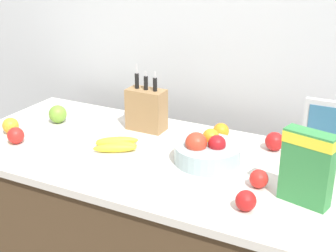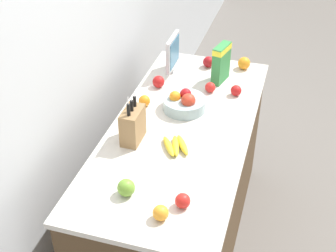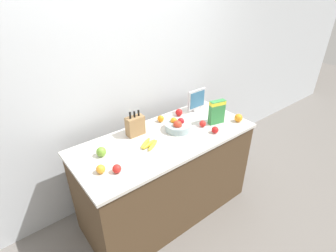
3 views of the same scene
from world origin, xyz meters
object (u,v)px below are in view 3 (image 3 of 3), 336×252
small_monitor (197,100)px  orange_by_cereal (161,119)px  apple_by_knife_block (203,124)px  apple_near_bananas (218,111)px  knife_block (135,126)px  apple_front (101,152)px  orange_back_center (238,118)px  apple_leftmost (179,112)px  banana_bunch (149,144)px  cereal_box (217,111)px  fruit_bowl (178,126)px  apple_middle (117,169)px  orange_front_left (101,169)px  apple_rear (215,130)px

small_monitor → orange_by_cereal: size_ratio=3.59×
apple_by_knife_block → apple_near_bananas: size_ratio=0.87×
knife_block → orange_by_cereal: 0.34m
apple_front → orange_back_center: 1.40m
apple_leftmost → apple_near_bananas: apple_leftmost is taller
banana_bunch → apple_by_knife_block: 0.61m
orange_back_center → apple_near_bananas: bearing=100.4°
knife_block → small_monitor: size_ratio=1.19×
banana_bunch → cereal_box: bearing=-6.0°
knife_block → apple_by_knife_block: (0.60, -0.29, -0.06)m
cereal_box → orange_back_center: cereal_box is taller
fruit_bowl → apple_middle: (-0.77, -0.20, -0.01)m
apple_by_knife_block → small_monitor: bearing=56.8°
banana_bunch → orange_back_center: (0.97, -0.20, 0.02)m
banana_bunch → apple_front: bearing=162.8°
orange_back_center → fruit_bowl: bearing=156.8°
fruit_bowl → orange_front_left: bearing=-171.8°
knife_block → apple_front: size_ratio=3.54×
apple_by_knife_block → apple_front: 1.02m
cereal_box → orange_back_center: (0.20, -0.12, -0.09)m
orange_back_center → apple_rear: bearing=-178.8°
cereal_box → apple_near_bananas: size_ratio=3.29×
apple_front → orange_front_left: apple_front is taller
banana_bunch → apple_near_bananas: apple_near_bananas is taller
orange_back_center → banana_bunch: bearing=168.3°
apple_near_bananas → orange_front_left: bearing=-175.8°
knife_block → apple_by_knife_block: 0.67m
cereal_box → banana_bunch: (-0.77, 0.08, -0.12)m
knife_block → orange_front_left: knife_block is taller
apple_leftmost → knife_block: bearing=-176.2°
apple_by_knife_block → cereal_box: bearing=-11.0°
fruit_bowl → orange_by_cereal: 0.24m
knife_block → banana_bunch: 0.25m
apple_rear → orange_by_cereal: (-0.27, 0.50, 0.00)m
apple_by_knife_block → apple_middle: apple_middle is taller
fruit_bowl → apple_front: fruit_bowl is taller
knife_block → fruit_bowl: 0.41m
apple_middle → orange_front_left: 0.12m
small_monitor → apple_near_bananas: 0.27m
fruit_bowl → apple_front: size_ratio=3.05×
small_monitor → fruit_bowl: 0.48m
apple_rear → orange_back_center: orange_back_center is taller
apple_near_bananas → fruit_bowl: bearing=177.8°
apple_middle → orange_front_left: size_ratio=0.99×
knife_block → apple_middle: size_ratio=4.20×
banana_bunch → orange_back_center: size_ratio=2.39×
apple_by_knife_block → apple_rear: bearing=-87.8°
orange_front_left → apple_by_knife_block: bearing=1.2°
knife_block → apple_by_knife_block: knife_block is taller
fruit_bowl → apple_by_knife_block: (0.23, -0.10, -0.01)m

